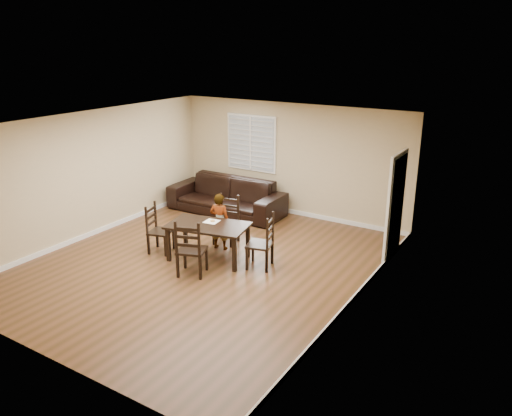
% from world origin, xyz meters
% --- Properties ---
extents(ground, '(7.00, 7.00, 0.00)m').
position_xyz_m(ground, '(0.00, 0.00, 0.00)').
color(ground, brown).
rests_on(ground, ground).
extents(room, '(6.04, 7.04, 2.72)m').
position_xyz_m(room, '(0.04, 0.18, 1.81)').
color(room, tan).
rests_on(room, ground).
extents(dining_table, '(1.68, 1.16, 0.72)m').
position_xyz_m(dining_table, '(-0.05, 0.23, 0.63)').
color(dining_table, black).
rests_on(dining_table, ground).
extents(chair_near, '(0.52, 0.50, 1.02)m').
position_xyz_m(chair_near, '(-0.25, 1.20, 0.46)').
color(chair_near, black).
rests_on(chair_near, ground).
extents(chair_far, '(0.62, 0.60, 1.09)m').
position_xyz_m(chair_far, '(0.14, -0.58, 0.49)').
color(chair_far, black).
rests_on(chair_far, ground).
extents(chair_left, '(0.53, 0.55, 1.00)m').
position_xyz_m(chair_left, '(-1.20, -0.02, 0.45)').
color(chair_left, black).
rests_on(chair_left, ground).
extents(chair_right, '(0.56, 0.58, 1.06)m').
position_xyz_m(chair_right, '(1.11, 0.49, 0.48)').
color(chair_right, black).
rests_on(chair_right, ground).
extents(child, '(0.47, 0.34, 1.18)m').
position_xyz_m(child, '(-0.17, 0.78, 0.59)').
color(child, gray).
rests_on(child, ground).
extents(napkin, '(0.30, 0.30, 0.00)m').
position_xyz_m(napkin, '(-0.09, 0.40, 0.72)').
color(napkin, beige).
rests_on(napkin, dining_table).
extents(donut, '(0.09, 0.09, 0.03)m').
position_xyz_m(donut, '(-0.07, 0.41, 0.74)').
color(donut, '#AF7F3F').
rests_on(donut, napkin).
extents(sofa, '(2.93, 1.18, 0.85)m').
position_xyz_m(sofa, '(-1.36, 2.70, 0.42)').
color(sofa, black).
rests_on(sofa, ground).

